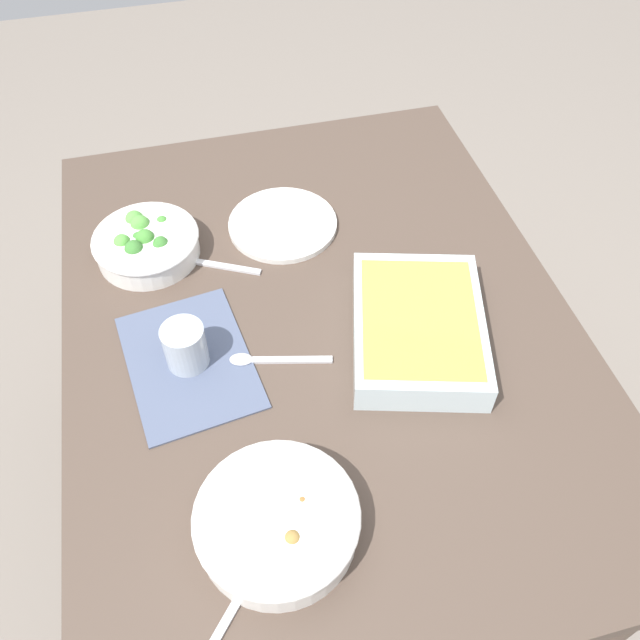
{
  "coord_description": "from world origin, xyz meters",
  "views": [
    {
      "loc": [
        -0.74,
        0.19,
        1.65
      ],
      "look_at": [
        0.0,
        0.0,
        0.74
      ],
      "focal_mm": 37.07,
      "sensor_mm": 36.0,
      "label": 1
    }
  ],
  "objects_px": {
    "drink_cup": "(186,348)",
    "spoon_spare": "(266,360)",
    "stew_bowl": "(277,521)",
    "spoon_by_broccoli": "(204,262)",
    "broccoli_bowl": "(146,243)",
    "spoon_by_stew": "(256,510)",
    "baking_dish": "(418,326)",
    "side_plate": "(283,224)"
  },
  "relations": [
    {
      "from": "spoon_by_broccoli",
      "to": "spoon_spare",
      "type": "bearing_deg",
      "value": -164.64
    },
    {
      "from": "drink_cup",
      "to": "spoon_spare",
      "type": "xyz_separation_m",
      "value": [
        -0.03,
        -0.13,
        -0.03
      ]
    },
    {
      "from": "stew_bowl",
      "to": "spoon_by_stew",
      "type": "height_order",
      "value": "stew_bowl"
    },
    {
      "from": "drink_cup",
      "to": "spoon_by_stew",
      "type": "height_order",
      "value": "drink_cup"
    },
    {
      "from": "spoon_by_stew",
      "to": "spoon_by_broccoli",
      "type": "relative_size",
      "value": 0.94
    },
    {
      "from": "side_plate",
      "to": "spoon_spare",
      "type": "height_order",
      "value": "side_plate"
    },
    {
      "from": "stew_bowl",
      "to": "side_plate",
      "type": "bearing_deg",
      "value": -12.6
    },
    {
      "from": "baking_dish",
      "to": "spoon_by_stew",
      "type": "distance_m",
      "value": 0.41
    },
    {
      "from": "stew_bowl",
      "to": "spoon_by_broccoli",
      "type": "bearing_deg",
      "value": 3.14
    },
    {
      "from": "stew_bowl",
      "to": "spoon_by_broccoli",
      "type": "relative_size",
      "value": 1.41
    },
    {
      "from": "stew_bowl",
      "to": "broccoli_bowl",
      "type": "distance_m",
      "value": 0.62
    },
    {
      "from": "stew_bowl",
      "to": "side_plate",
      "type": "distance_m",
      "value": 0.64
    },
    {
      "from": "baking_dish",
      "to": "spoon_spare",
      "type": "height_order",
      "value": "baking_dish"
    },
    {
      "from": "drink_cup",
      "to": "spoon_spare",
      "type": "relative_size",
      "value": 0.49
    },
    {
      "from": "baking_dish",
      "to": "spoon_by_broccoli",
      "type": "xyz_separation_m",
      "value": [
        0.27,
        0.34,
        -0.03
      ]
    },
    {
      "from": "stew_bowl",
      "to": "baking_dish",
      "type": "distance_m",
      "value": 0.41
    },
    {
      "from": "spoon_by_broccoli",
      "to": "spoon_by_stew",
      "type": "bearing_deg",
      "value": -179.38
    },
    {
      "from": "spoon_by_stew",
      "to": "spoon_by_broccoli",
      "type": "bearing_deg",
      "value": 0.62
    },
    {
      "from": "baking_dish",
      "to": "spoon_by_broccoli",
      "type": "bearing_deg",
      "value": 50.8
    },
    {
      "from": "drink_cup",
      "to": "baking_dish",
      "type": "bearing_deg",
      "value": -96.71
    },
    {
      "from": "baking_dish",
      "to": "side_plate",
      "type": "distance_m",
      "value": 0.38
    },
    {
      "from": "drink_cup",
      "to": "spoon_by_broccoli",
      "type": "bearing_deg",
      "value": -14.0
    },
    {
      "from": "broccoli_bowl",
      "to": "spoon_by_stew",
      "type": "xyz_separation_m",
      "value": [
        -0.57,
        -0.11,
        -0.03
      ]
    },
    {
      "from": "drink_cup",
      "to": "side_plate",
      "type": "xyz_separation_m",
      "value": [
        0.3,
        -0.23,
        -0.03
      ]
    },
    {
      "from": "broccoli_bowl",
      "to": "spoon_spare",
      "type": "relative_size",
      "value": 1.17
    },
    {
      "from": "baking_dish",
      "to": "broccoli_bowl",
      "type": "bearing_deg",
      "value": 53.28
    },
    {
      "from": "spoon_by_stew",
      "to": "side_plate",
      "type": "bearing_deg",
      "value": -15.6
    },
    {
      "from": "side_plate",
      "to": "spoon_spare",
      "type": "xyz_separation_m",
      "value": [
        -0.33,
        0.1,
        -0.0
      ]
    },
    {
      "from": "spoon_spare",
      "to": "baking_dish",
      "type": "bearing_deg",
      "value": -93.39
    },
    {
      "from": "broccoli_bowl",
      "to": "side_plate",
      "type": "xyz_separation_m",
      "value": [
        0.02,
        -0.27,
        -0.02
      ]
    },
    {
      "from": "stew_bowl",
      "to": "drink_cup",
      "type": "xyz_separation_m",
      "value": [
        0.33,
        0.09,
        0.01
      ]
    },
    {
      "from": "spoon_by_broccoli",
      "to": "baking_dish",
      "type": "bearing_deg",
      "value": -129.2
    },
    {
      "from": "spoon_by_stew",
      "to": "spoon_spare",
      "type": "xyz_separation_m",
      "value": [
        0.26,
        -0.07,
        0.0
      ]
    },
    {
      "from": "baking_dish",
      "to": "side_plate",
      "type": "xyz_separation_m",
      "value": [
        0.34,
        0.17,
        -0.03
      ]
    },
    {
      "from": "stew_bowl",
      "to": "spoon_spare",
      "type": "xyz_separation_m",
      "value": [
        0.3,
        -0.04,
        -0.03
      ]
    },
    {
      "from": "side_plate",
      "to": "spoon_by_broccoli",
      "type": "relative_size",
      "value": 1.34
    },
    {
      "from": "drink_cup",
      "to": "spoon_by_stew",
      "type": "relative_size",
      "value": 0.55
    },
    {
      "from": "baking_dish",
      "to": "side_plate",
      "type": "bearing_deg",
      "value": 25.81
    },
    {
      "from": "stew_bowl",
      "to": "drink_cup",
      "type": "relative_size",
      "value": 2.72
    },
    {
      "from": "drink_cup",
      "to": "broccoli_bowl",
      "type": "bearing_deg",
      "value": 8.97
    },
    {
      "from": "stew_bowl",
      "to": "side_plate",
      "type": "height_order",
      "value": "stew_bowl"
    },
    {
      "from": "spoon_by_broccoli",
      "to": "stew_bowl",
      "type": "bearing_deg",
      "value": -176.86
    }
  ]
}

